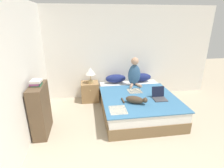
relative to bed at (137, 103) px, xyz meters
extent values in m
cube|color=white|center=(-0.14, 1.12, 1.03)|extent=(5.28, 0.05, 2.55)
cube|color=white|center=(-2.30, -0.73, 1.03)|extent=(0.05, 4.65, 2.55)
cube|color=brown|center=(0.00, 0.01, -0.11)|extent=(1.67, 2.10, 0.25)
cube|color=silver|center=(0.00, 0.01, 0.12)|extent=(1.65, 2.06, 0.22)
cube|color=teal|center=(0.00, -0.20, 0.24)|extent=(1.72, 1.68, 0.02)
cube|color=silver|center=(-0.60, -0.70, 0.24)|extent=(0.34, 0.38, 0.01)
cube|color=silver|center=(-0.01, 0.21, 0.24)|extent=(0.35, 0.35, 0.01)
ellipsoid|color=navy|center=(-0.38, 0.89, 0.36)|extent=(0.58, 0.26, 0.24)
ellipsoid|color=navy|center=(0.38, 0.89, 0.36)|extent=(0.58, 0.26, 0.24)
ellipsoid|color=#33567A|center=(0.09, 0.62, 0.54)|extent=(0.34, 0.19, 0.58)
sphere|color=tan|center=(0.09, 0.62, 0.91)|extent=(0.20, 0.20, 0.20)
cylinder|color=tan|center=(-0.01, 0.50, 0.28)|extent=(0.16, 0.25, 0.07)
cylinder|color=tan|center=(0.18, 0.50, 0.28)|extent=(0.16, 0.25, 0.07)
ellipsoid|color=#473828|center=(-0.19, -0.46, 0.33)|extent=(0.43, 0.34, 0.16)
sphere|color=#473828|center=(0.00, -0.57, 0.35)|extent=(0.11, 0.11, 0.11)
cone|color=#473828|center=(0.01, -0.54, 0.39)|extent=(0.05, 0.05, 0.05)
cone|color=#473828|center=(-0.02, -0.60, 0.39)|extent=(0.05, 0.05, 0.05)
cylinder|color=#473828|center=(-0.42, -0.33, 0.26)|extent=(0.04, 0.22, 0.04)
cube|color=#424247|center=(0.42, -0.38, 0.26)|extent=(0.29, 0.25, 0.02)
cube|color=black|center=(0.42, -0.23, 0.38)|extent=(0.29, 0.06, 0.24)
cube|color=#937047|center=(-1.12, 0.84, 0.03)|extent=(0.48, 0.42, 0.55)
sphere|color=tan|center=(-1.12, 0.62, 0.15)|extent=(0.03, 0.03, 0.03)
cylinder|color=tan|center=(-1.08, 0.81, 0.34)|extent=(0.16, 0.16, 0.07)
cylinder|color=tan|center=(-1.08, 0.81, 0.46)|extent=(0.02, 0.02, 0.17)
cone|color=white|center=(-1.08, 0.81, 0.64)|extent=(0.27, 0.27, 0.19)
cube|color=brown|center=(-2.12, -0.53, 0.27)|extent=(0.26, 0.68, 1.03)
cube|color=#3D7A51|center=(-2.11, -0.52, 0.80)|extent=(0.17, 0.21, 0.03)
cube|color=#844270|center=(-2.13, -0.52, 0.84)|extent=(0.17, 0.24, 0.04)
cube|color=beige|center=(-2.11, -0.53, 0.88)|extent=(0.20, 0.23, 0.04)
camera|label=1|loc=(-1.18, -3.74, 1.95)|focal=28.00mm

